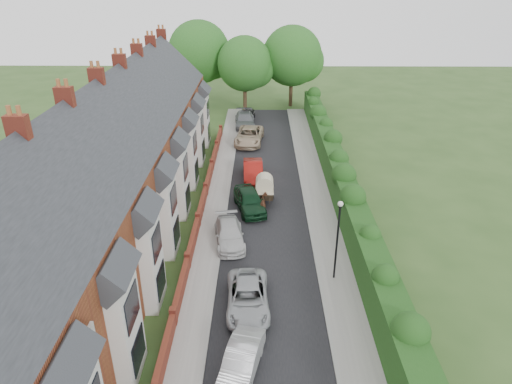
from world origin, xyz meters
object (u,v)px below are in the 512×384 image
(lamppost, at_px, (338,231))
(car_black, at_px, (248,115))
(car_silver_a, at_px, (241,361))
(car_beige, at_px, (249,136))
(car_grey, at_px, (245,120))
(horse, at_px, (265,205))
(horse_cart, at_px, (265,187))
(car_green, at_px, (250,200))
(car_red, at_px, (253,171))
(car_white, at_px, (229,234))
(car_silver_b, at_px, (248,298))

(lamppost, height_order, car_black, lamppost)
(car_silver_a, bearing_deg, car_beige, 103.55)
(car_silver_a, bearing_deg, car_grey, 104.49)
(horse, relative_size, horse_cart, 0.52)
(horse, bearing_deg, car_green, -30.22)
(car_red, relative_size, horse_cart, 1.47)
(car_white, height_order, car_beige, car_beige)
(car_grey, bearing_deg, car_red, -88.81)
(lamppost, height_order, car_silver_a, lamppost)
(lamppost, distance_m, car_green, 10.34)
(lamppost, xyz_separation_m, car_beige, (-5.55, 23.40, -2.50))
(car_grey, bearing_deg, car_silver_a, -91.83)
(car_white, distance_m, car_beige, 19.50)
(car_silver_b, bearing_deg, car_green, 88.37)
(car_silver_b, height_order, car_black, car_silver_b)
(car_black, distance_m, horse_cart, 21.88)
(car_silver_b, xyz_separation_m, horse_cart, (0.96, 12.49, 0.65))
(car_silver_a, relative_size, horse_cart, 1.25)
(car_silver_b, xyz_separation_m, car_green, (-0.17, 11.20, 0.12))
(lamppost, distance_m, horse_cart, 10.86)
(car_white, xyz_separation_m, car_black, (0.51, 27.76, -0.02))
(car_black, relative_size, horse, 2.23)
(car_beige, bearing_deg, car_green, -83.09)
(lamppost, relative_size, car_beige, 0.90)
(car_green, height_order, car_grey, car_green)
(lamppost, bearing_deg, car_silver_b, -152.53)
(car_silver_a, xyz_separation_m, car_beige, (-0.37, 30.39, 0.14))
(car_green, height_order, car_black, car_green)
(car_black, bearing_deg, lamppost, -74.65)
(car_silver_b, height_order, car_beige, car_beige)
(car_green, height_order, car_red, car_green)
(car_beige, xyz_separation_m, horse, (1.51, -15.32, -0.09))
(horse, bearing_deg, horse_cart, -95.72)
(car_silver_b, xyz_separation_m, car_grey, (-1.21, 31.60, 0.11))
(car_red, relative_size, car_beige, 0.82)
(car_silver_a, height_order, car_grey, car_grey)
(car_white, relative_size, car_grey, 0.83)
(lamppost, xyz_separation_m, car_grey, (-6.21, 29.00, -2.51))
(car_silver_a, relative_size, car_green, 0.86)
(horse, bearing_deg, car_beige, -90.08)
(car_silver_a, bearing_deg, car_black, 103.90)
(car_grey, distance_m, car_black, 2.71)
(car_silver_a, height_order, car_red, car_red)
(car_green, height_order, horse, car_green)
(car_white, distance_m, horse, 4.79)
(car_green, bearing_deg, car_red, 74.02)
(car_silver_a, distance_m, car_silver_b, 4.39)
(lamppost, bearing_deg, car_black, 100.53)
(car_beige, bearing_deg, car_grey, 102.14)
(car_white, relative_size, horse_cart, 1.40)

